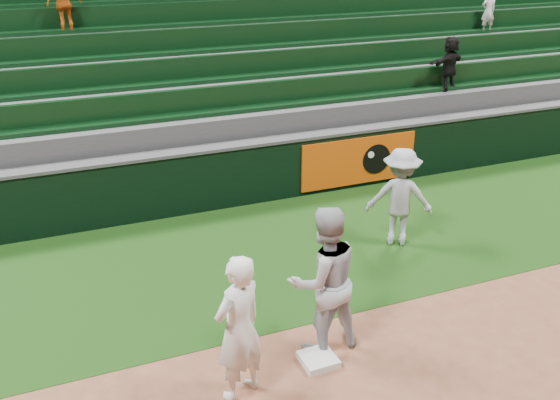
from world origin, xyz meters
The scene contains 8 objects.
ground centered at (0.00, 0.00, 0.00)m, with size 70.00×70.00×0.00m, color brown.
foul_grass centered at (0.00, 3.00, 0.00)m, with size 36.00×4.20×0.01m, color black.
first_base centered at (-0.23, 0.11, 0.05)m, with size 0.43×0.43×0.10m, color white.
first_baseman centered at (-1.32, -0.05, 0.92)m, with size 0.67×0.44×1.84m, color white.
baserunner centered at (-0.03, 0.42, 1.00)m, with size 0.97×0.76×1.99m, color #ACAFB8.
base_coach centered at (2.43, 2.56, 0.87)m, with size 1.11×0.64×1.72m, color #A5A8B3.
field_wall centered at (0.03, 5.20, 0.63)m, with size 36.00×0.45×1.25m.
stadium_seating centered at (0.00, 8.97, 1.70)m, with size 36.00×5.95×5.11m.
Camera 1 is at (-3.08, -5.64, 5.09)m, focal length 40.00 mm.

